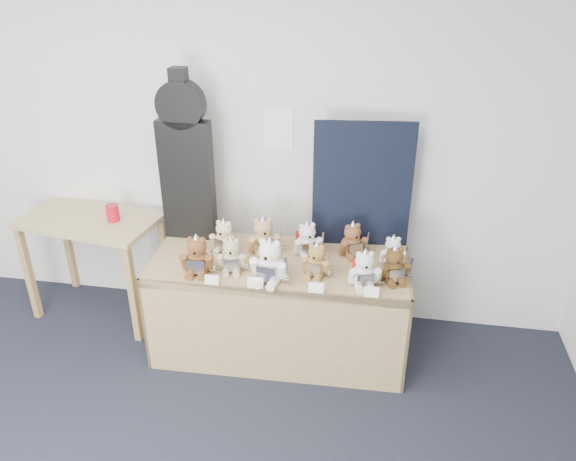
% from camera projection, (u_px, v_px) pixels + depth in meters
% --- Properties ---
extents(room_shell, '(6.00, 6.00, 6.00)m').
position_uv_depth(room_shell, '(278.00, 129.00, 3.88)').
color(room_shell, white).
rests_on(room_shell, floor).
extents(display_table, '(1.75, 0.77, 0.72)m').
position_uv_depth(display_table, '(278.00, 286.00, 3.76)').
color(display_table, '#906D49').
rests_on(display_table, floor).
extents(side_table, '(1.06, 0.69, 0.82)m').
position_uv_depth(side_table, '(92.00, 233.00, 4.17)').
color(side_table, '#A18556').
rests_on(side_table, floor).
extents(guitar_case, '(0.36, 0.11, 1.20)m').
position_uv_depth(guitar_case, '(186.00, 159.00, 3.81)').
color(guitar_case, black).
rests_on(guitar_case, display_table).
extents(navy_board, '(0.66, 0.09, 0.89)m').
position_uv_depth(navy_board, '(362.00, 186.00, 3.76)').
color(navy_board, black).
rests_on(navy_board, display_table).
extents(red_cup, '(0.09, 0.09, 0.12)m').
position_uv_depth(red_cup, '(113.00, 213.00, 4.04)').
color(red_cup, '#B80C20').
rests_on(red_cup, side_table).
extents(teddy_front_far_left, '(0.24, 0.20, 0.29)m').
position_uv_depth(teddy_front_far_left, '(197.00, 257.00, 3.57)').
color(teddy_front_far_left, brown).
rests_on(teddy_front_far_left, display_table).
extents(teddy_front_left, '(0.22, 0.19, 0.26)m').
position_uv_depth(teddy_front_left, '(232.00, 256.00, 3.60)').
color(teddy_front_left, tan).
rests_on(teddy_front_left, display_table).
extents(teddy_front_centre, '(0.27, 0.23, 0.33)m').
position_uv_depth(teddy_front_centre, '(270.00, 262.00, 3.48)').
color(teddy_front_centre, white).
rests_on(teddy_front_centre, display_table).
extents(teddy_front_right, '(0.21, 0.18, 0.25)m').
position_uv_depth(teddy_front_right, '(316.00, 261.00, 3.55)').
color(teddy_front_right, '#A0793C').
rests_on(teddy_front_right, display_table).
extents(teddy_front_far_right, '(0.23, 0.20, 0.27)m').
position_uv_depth(teddy_front_far_right, '(364.00, 270.00, 3.44)').
color(teddy_front_far_right, white).
rests_on(teddy_front_far_right, display_table).
extents(teddy_front_end, '(0.22, 0.21, 0.27)m').
position_uv_depth(teddy_front_end, '(394.00, 266.00, 3.49)').
color(teddy_front_end, '#543A1C').
rests_on(teddy_front_end, display_table).
extents(teddy_back_left, '(0.21, 0.18, 0.26)m').
position_uv_depth(teddy_back_left, '(224.00, 237.00, 3.83)').
color(teddy_back_left, beige).
rests_on(teddy_back_left, display_table).
extents(teddy_back_centre_left, '(0.25, 0.23, 0.30)m').
position_uv_depth(teddy_back_centre_left, '(264.00, 237.00, 3.79)').
color(teddy_back_centre_left, tan).
rests_on(teddy_back_centre_left, display_table).
extents(teddy_back_centre_right, '(0.22, 0.21, 0.27)m').
position_uv_depth(teddy_back_centre_right, '(307.00, 240.00, 3.78)').
color(teddy_back_centre_right, white).
rests_on(teddy_back_centre_right, display_table).
extents(teddy_back_right, '(0.22, 0.21, 0.27)m').
position_uv_depth(teddy_back_right, '(352.00, 241.00, 3.78)').
color(teddy_back_right, brown).
rests_on(teddy_back_right, display_table).
extents(teddy_back_end, '(0.19, 0.16, 0.23)m').
position_uv_depth(teddy_back_end, '(392.00, 252.00, 3.67)').
color(teddy_back_end, white).
rests_on(teddy_back_end, display_table).
extents(entry_card_a, '(0.09, 0.02, 0.06)m').
position_uv_depth(entry_card_a, '(212.00, 280.00, 3.48)').
color(entry_card_a, white).
rests_on(entry_card_a, display_table).
extents(entry_card_b, '(0.10, 0.02, 0.07)m').
position_uv_depth(entry_card_b, '(255.00, 283.00, 3.44)').
color(entry_card_b, white).
rests_on(entry_card_b, display_table).
extents(entry_card_c, '(0.09, 0.02, 0.07)m').
position_uv_depth(entry_card_c, '(316.00, 288.00, 3.40)').
color(entry_card_c, white).
rests_on(entry_card_c, display_table).
extents(entry_card_d, '(0.09, 0.02, 0.07)m').
position_uv_depth(entry_card_d, '(371.00, 292.00, 3.35)').
color(entry_card_d, white).
rests_on(entry_card_d, display_table).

